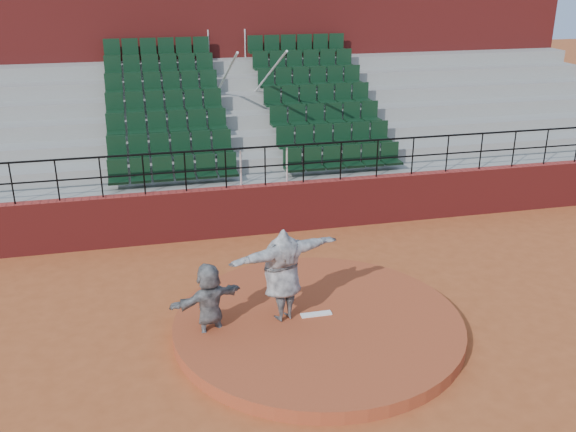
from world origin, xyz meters
name	(u,v)px	position (x,y,z in m)	size (l,w,h in m)	color
ground	(318,330)	(0.00, 0.00, 0.00)	(90.00, 90.00, 0.00)	#A14B24
pitchers_mound	(318,324)	(0.00, 0.00, 0.12)	(5.50, 5.50, 0.25)	#9D4123
pitching_rubber	(316,314)	(0.00, 0.15, 0.27)	(0.60, 0.15, 0.03)	white
boundary_wall	(266,209)	(0.00, 5.00, 0.65)	(24.00, 0.30, 1.30)	maroon
wall_railing	(265,157)	(0.00, 5.00, 2.03)	(24.04, 0.05, 1.03)	black
seating_deck	(242,144)	(0.00, 8.65, 1.44)	(24.00, 5.97, 4.63)	gray
press_box_facade	(221,57)	(0.00, 12.60, 3.55)	(24.00, 3.00, 7.10)	maroon
pitcher	(282,274)	(-0.65, 0.20, 1.17)	(2.25, 0.61, 1.83)	black
fielder	(209,303)	(-2.04, 0.14, 0.78)	(1.44, 0.46, 1.56)	black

